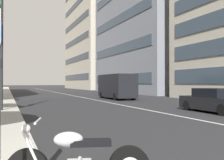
# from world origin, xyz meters

# --- Properties ---
(lane_centre_stripe) EXTENTS (110.00, 0.16, 0.01)m
(lane_centre_stripe) POSITION_xyz_m (35.00, 0.00, 0.00)
(lane_centre_stripe) COLOR silver
(lane_centre_stripe) RESTS_ON ground
(car_far_down_avenue) EXTENTS (4.69, 2.01, 1.37)m
(car_far_down_avenue) POSITION_xyz_m (10.82, -3.01, 0.64)
(car_far_down_avenue) COLOR black
(car_far_down_avenue) RESTS_ON ground
(delivery_van_ahead) EXTENTS (6.06, 2.12, 2.55)m
(delivery_van_ahead) POSITION_xyz_m (24.90, -2.52, 1.37)
(delivery_van_ahead) COLOR black
(delivery_van_ahead) RESTS_ON ground
(street_lamp_with_banners) EXTENTS (1.26, 2.50, 8.37)m
(street_lamp_with_banners) POSITION_xyz_m (14.87, 8.07, 5.12)
(street_lamp_with_banners) COLOR #232326
(street_lamp_with_banners) RESTS_ON sidewalk_right_plaza
(office_tower_far_left_down_avenue) EXTENTS (25.79, 18.57, 29.07)m
(office_tower_far_left_down_avenue) POSITION_xyz_m (41.49, -18.70, 14.53)
(office_tower_far_left_down_avenue) COLOR gray
(office_tower_far_left_down_avenue) RESTS_ON ground
(office_tower_mid_left) EXTENTS (29.47, 18.60, 40.10)m
(office_tower_mid_left) POSITION_xyz_m (72.85, -18.72, 20.05)
(office_tower_mid_left) COLOR beige
(office_tower_mid_left) RESTS_ON ground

